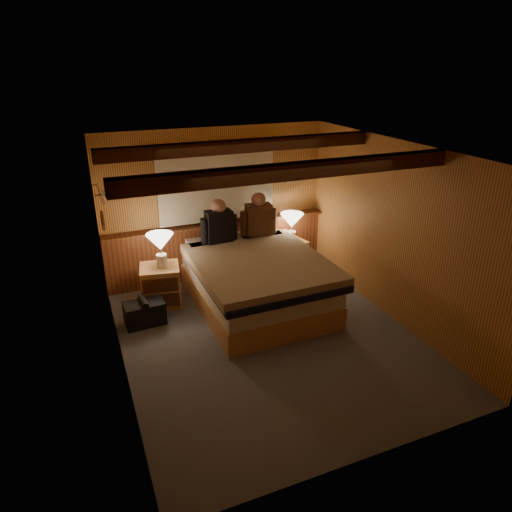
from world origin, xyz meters
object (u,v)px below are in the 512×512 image
lamp_left (160,244)px  duffel_bag (145,313)px  nightstand_left (161,286)px  person_right (259,218)px  bed (257,281)px  person_left (219,224)px  nightstand_right (290,256)px  lamp_right (292,222)px

lamp_left → duffel_bag: size_ratio=0.91×
duffel_bag → nightstand_left: bearing=50.9°
lamp_left → person_right: (1.60, 0.27, 0.10)m
lamp_left → duffel_bag: lamp_left is taller
bed → person_left: (-0.30, 0.78, 0.64)m
bed → person_left: person_left is taller
nightstand_left → nightstand_right: bearing=18.7°
nightstand_left → bed: bearing=-13.6°
bed → nightstand_right: size_ratio=4.08×
nightstand_left → lamp_right: bearing=18.1°
bed → lamp_right: (0.97, 0.87, 0.48)m
nightstand_right → lamp_left: size_ratio=1.13×
person_left → person_right: bearing=1.2°
person_left → duffel_bag: bearing=-155.8°
person_right → lamp_left: bearing=-164.1°
person_left → duffel_bag: size_ratio=1.28×
nightstand_right → duffel_bag: bearing=-174.1°
lamp_right → duffel_bag: lamp_right is taller
nightstand_right → lamp_right: size_ratio=1.13×
person_left → nightstand_left: bearing=-170.4°
bed → lamp_left: 1.45m
bed → nightstand_left: size_ratio=3.63×
person_left → bed: bearing=-71.8°
person_right → duffel_bag: person_right is taller
nightstand_right → lamp_left: bearing=178.0°
bed → person_right: person_right is taller
lamp_left → duffel_bag: 0.97m
nightstand_right → duffel_bag: (-2.57, -0.78, -0.10)m
nightstand_right → duffel_bag: 2.69m
nightstand_right → person_right: size_ratio=0.78×
person_right → person_left: bearing=-169.9°
bed → duffel_bag: 1.62m
bed → duffel_bag: bed is taller
nightstand_left → person_right: size_ratio=0.88×
person_left → person_right: size_ratio=0.98×
lamp_left → nightstand_right: bearing=9.0°
lamp_left → person_left: 0.97m
lamp_left → lamp_right: (2.20, 0.32, -0.07)m
nightstand_left → person_left: bearing=22.6°
nightstand_left → person_right: bearing=19.2°
lamp_left → duffel_bag: (-0.37, -0.43, -0.78)m
person_right → duffel_bag: 2.26m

